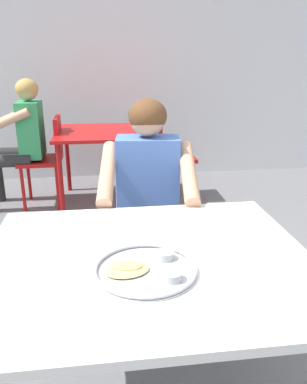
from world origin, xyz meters
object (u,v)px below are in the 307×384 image
object	(u,v)px
thali_tray	(146,269)
chair_red_left	(48,154)
diner_foreground	(148,190)
table_background_red	(106,138)
chair_red_right	(168,153)
patron_background	(21,132)
chair_foreground	(147,214)
table_foreground	(148,274)

from	to	relation	value
thali_tray	chair_red_left	distance (m)	2.74
diner_foreground	table_background_red	size ratio (longest dim) A/B	1.24
chair_red_right	patron_background	xyz separation A→B (m)	(-1.41, -0.01, 0.24)
diner_foreground	chair_red_left	size ratio (longest dim) A/B	1.37
thali_tray	chair_foreground	world-z (taller)	chair_foreground
thali_tray	chair_red_left	xyz separation A→B (m)	(-0.65, 2.65, -0.23)
chair_foreground	chair_red_right	world-z (taller)	chair_foreground
diner_foreground	chair_red_left	distance (m)	1.96
table_foreground	chair_red_right	world-z (taller)	chair_red_right
chair_foreground	table_background_red	bearing A→B (deg)	97.77
table_foreground	diner_foreground	xyz separation A→B (m)	(0.09, 0.76, 0.05)
table_background_red	chair_red_left	world-z (taller)	chair_red_left
table_foreground	patron_background	distance (m)	2.70
thali_tray	chair_red_left	bearing A→B (deg)	103.76
chair_red_left	table_background_red	bearing A→B (deg)	-0.21
table_foreground	thali_tray	distance (m)	0.13
chair_red_left	patron_background	xyz separation A→B (m)	(-0.23, -0.00, 0.21)
table_foreground	patron_background	bearing A→B (deg)	109.37
thali_tray	chair_red_right	bearing A→B (deg)	78.77
chair_red_left	chair_red_right	xyz separation A→B (m)	(1.18, 0.01, -0.03)
table_background_red	patron_background	world-z (taller)	patron_background
chair_red_left	diner_foreground	bearing A→B (deg)	-67.11
diner_foreground	chair_red_right	distance (m)	1.86
chair_red_left	chair_red_right	size ratio (longest dim) A/B	1.06
table_foreground	chair_foreground	distance (m)	1.00
thali_tray	table_background_red	distance (m)	2.65
table_foreground	chair_foreground	world-z (taller)	chair_foreground
thali_tray	diner_foreground	bearing A→B (deg)	82.73
chair_foreground	patron_background	bearing A→B (deg)	122.59
chair_red_right	table_foreground	bearing A→B (deg)	-101.26
thali_tray	diner_foreground	size ratio (longest dim) A/B	0.28
table_foreground	patron_background	size ratio (longest dim) A/B	0.94
thali_tray	table_background_red	world-z (taller)	thali_tray
table_foreground	patron_background	world-z (taller)	patron_background
thali_tray	chair_foreground	size ratio (longest dim) A/B	0.41
chair_red_right	thali_tray	bearing A→B (deg)	-101.23
chair_foreground	chair_red_right	bearing A→B (deg)	75.82
chair_red_left	chair_red_right	distance (m)	1.18
table_foreground	table_background_red	xyz separation A→B (m)	(-0.11, 2.55, -0.02)
diner_foreground	chair_red_right	world-z (taller)	diner_foreground
chair_red_right	chair_red_left	bearing A→B (deg)	-179.65
table_foreground	diner_foreground	bearing A→B (deg)	83.17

